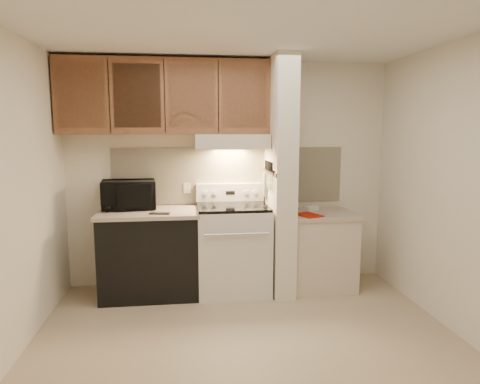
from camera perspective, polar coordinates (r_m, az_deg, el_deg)
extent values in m
plane|color=tan|center=(3.77, 1.08, -19.30)|extent=(3.60, 3.60, 0.00)
plane|color=white|center=(3.43, 1.20, 21.00)|extent=(3.60, 3.60, 0.00)
cube|color=#EFE6CD|center=(4.86, -1.42, 2.41)|extent=(3.60, 2.50, 0.02)
cube|color=#EFE6CD|center=(3.59, -28.58, -0.66)|extent=(0.02, 3.00, 2.50)
cube|color=#EFE6CD|center=(4.05, 27.23, 0.33)|extent=(0.02, 3.00, 2.50)
cube|color=#FFF2CA|center=(4.85, -1.41, 2.22)|extent=(2.60, 0.02, 0.63)
cube|color=silver|center=(4.67, -0.96, -7.71)|extent=(0.76, 0.65, 0.92)
cube|color=black|center=(4.35, -0.50, -8.35)|extent=(0.50, 0.01, 0.30)
cylinder|color=silver|center=(4.26, -0.45, -5.65)|extent=(0.65, 0.02, 0.02)
cube|color=black|center=(4.56, -0.97, -1.97)|extent=(0.74, 0.64, 0.03)
cube|color=silver|center=(4.82, -1.34, -0.02)|extent=(0.76, 0.08, 0.20)
cube|color=black|center=(4.78, -1.29, -0.10)|extent=(0.10, 0.01, 0.04)
cylinder|color=silver|center=(4.76, -4.64, -0.16)|extent=(0.05, 0.02, 0.05)
cylinder|color=silver|center=(4.76, -3.44, -0.14)|extent=(0.05, 0.02, 0.05)
cylinder|color=silver|center=(4.80, 0.85, -0.06)|extent=(0.05, 0.02, 0.05)
cylinder|color=silver|center=(4.81, 2.03, -0.04)|extent=(0.05, 0.02, 0.05)
cube|color=black|center=(4.68, -11.87, -8.18)|extent=(1.00, 0.63, 0.87)
cube|color=#B9A693|center=(4.57, -12.03, -2.70)|extent=(1.04, 0.67, 0.04)
cube|color=black|center=(4.36, -10.67, -2.83)|extent=(0.21, 0.10, 0.01)
cylinder|color=#1D585A|center=(4.81, -15.83, -1.47)|extent=(0.11, 0.11, 0.09)
cube|color=beige|center=(4.83, -7.07, 0.52)|extent=(0.08, 0.01, 0.12)
imported|color=black|center=(4.70, -14.63, -0.34)|extent=(0.59, 0.44, 0.31)
cube|color=silver|center=(4.59, 5.37, 2.04)|extent=(0.22, 0.70, 2.50)
cube|color=brown|center=(4.56, 3.95, 2.65)|extent=(0.01, 0.70, 0.04)
cube|color=black|center=(4.51, 4.00, 2.84)|extent=(0.02, 0.42, 0.04)
cube|color=silver|center=(4.36, 4.24, 1.33)|extent=(0.01, 0.03, 0.16)
cylinder|color=black|center=(4.34, 4.28, 3.29)|extent=(0.02, 0.02, 0.10)
cube|color=silver|center=(4.45, 4.03, 1.34)|extent=(0.01, 0.04, 0.18)
cylinder|color=black|center=(4.44, 4.02, 3.40)|extent=(0.02, 0.02, 0.10)
cube|color=silver|center=(4.53, 3.81, 1.35)|extent=(0.01, 0.04, 0.20)
cylinder|color=black|center=(4.51, 3.85, 3.48)|extent=(0.02, 0.02, 0.10)
cube|color=silver|center=(4.60, 3.64, 1.70)|extent=(0.01, 0.04, 0.16)
cylinder|color=black|center=(4.59, 3.66, 3.56)|extent=(0.02, 0.02, 0.10)
cube|color=silver|center=(4.68, 3.46, 1.69)|extent=(0.01, 0.04, 0.18)
cylinder|color=black|center=(4.67, 3.46, 3.65)|extent=(0.02, 0.02, 0.10)
cube|color=slate|center=(4.74, 3.35, 1.01)|extent=(0.03, 0.11, 0.26)
cube|color=beige|center=(4.88, 10.57, -7.83)|extent=(0.70, 0.60, 0.81)
cube|color=#B9A693|center=(4.78, 10.70, -2.92)|extent=(0.74, 0.64, 0.04)
cube|color=#A51606|center=(4.58, 9.13, -3.05)|extent=(0.30, 0.34, 0.01)
cube|color=white|center=(4.92, 9.52, -2.10)|extent=(0.17, 0.15, 0.04)
cube|color=beige|center=(4.61, -1.16, 6.77)|extent=(0.78, 0.44, 0.15)
cube|color=beige|center=(4.41, -0.87, 6.12)|extent=(0.78, 0.04, 0.06)
cube|color=brown|center=(4.65, -9.93, 12.34)|extent=(2.18, 0.33, 0.77)
cube|color=brown|center=(4.60, -20.48, 12.00)|extent=(0.46, 0.01, 0.63)
cube|color=black|center=(4.55, -17.06, 12.20)|extent=(0.01, 0.01, 0.73)
cube|color=brown|center=(4.51, -13.57, 12.37)|extent=(0.46, 0.01, 0.63)
cube|color=black|center=(4.49, -10.03, 12.49)|extent=(0.01, 0.01, 0.73)
cube|color=brown|center=(4.49, -6.46, 12.56)|extent=(0.46, 0.01, 0.63)
cube|color=black|center=(4.50, -2.90, 12.59)|extent=(0.01, 0.01, 0.73)
cube|color=brown|center=(4.53, 0.62, 12.57)|extent=(0.46, 0.01, 0.63)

